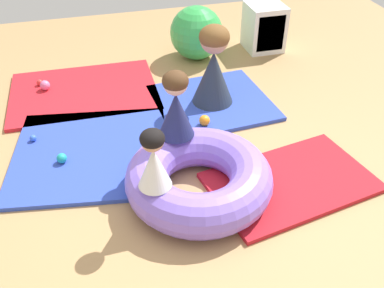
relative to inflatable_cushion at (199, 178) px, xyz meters
The scene contains 17 objects.
ground_plane 0.22m from the inflatable_cushion, 131.64° to the left, with size 8.00×8.00×0.00m, color tan.
gym_mat_far_right 0.77m from the inflatable_cushion, ahead, with size 1.30×0.81×0.04m, color #B21923.
gym_mat_near_left 1.97m from the inflatable_cushion, 112.55° to the left, with size 1.52×1.14×0.04m, color red.
gym_mat_front 1.07m from the inflatable_cushion, 136.55° to the left, with size 1.33×1.28×0.04m, color #2D47B7.
gym_mat_far_left 1.36m from the inflatable_cushion, 68.19° to the left, with size 1.14×1.06×0.04m, color #2D47B7.
inflatable_cushion is the anchor object (origin of this frame).
child_in_navy 0.59m from the inflatable_cushion, 101.07° to the left, with size 0.32×0.32×0.56m.
child_in_white 0.56m from the inflatable_cushion, 155.89° to the right, with size 0.29×0.29×0.46m.
adult_seated 1.38m from the inflatable_cushion, 68.19° to the left, with size 0.58×0.58×0.81m.
play_ball_blue 1.62m from the inflatable_cushion, 141.04° to the left, with size 0.06×0.06×0.06m, color blue.
play_ball_pink 2.25m from the inflatable_cushion, 120.56° to the left, with size 0.10×0.10×0.10m, color pink.
play_ball_teal 1.20m from the inflatable_cushion, 147.96° to the left, with size 0.09×0.09×0.09m, color teal.
play_ball_orange 0.91m from the inflatable_cushion, 70.69° to the left, with size 0.10×0.10×0.10m, color orange.
play_ball_red 2.38m from the inflatable_cushion, 120.34° to the left, with size 0.07×0.07×0.07m, color red.
play_ball_yellow 1.57m from the inflatable_cushion, 82.68° to the left, with size 0.08×0.08×0.08m, color yellow.
exercise_ball_large 2.44m from the inflatable_cushion, 74.81° to the left, with size 0.63×0.63×0.63m, color green.
storage_cube 2.81m from the inflatable_cushion, 57.25° to the left, with size 0.44×0.44×0.56m.
Camera 1 is at (-0.61, -2.54, 2.39)m, focal length 41.13 mm.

